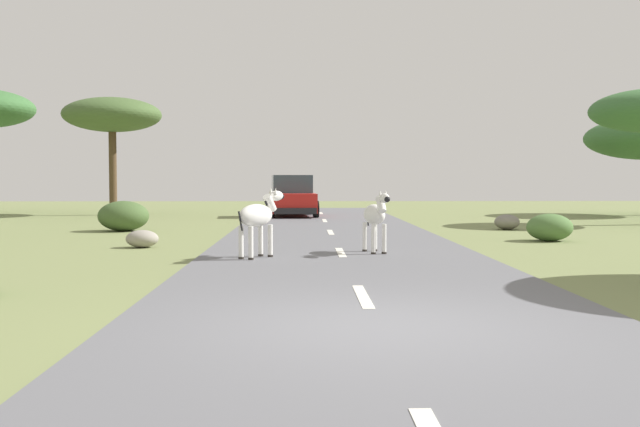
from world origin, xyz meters
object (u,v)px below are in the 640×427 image
Objects in this scene: zebra_0 at (376,215)px; bush_2 at (123,216)px; tree_3 at (112,116)px; rock_0 at (507,222)px; rock_1 at (142,239)px; zebra_1 at (258,216)px; bush_1 at (550,227)px; car_0 at (292,197)px.

bush_2 is (-7.21, 7.46, -0.39)m from zebra_0.
tree_3 reaches higher than rock_0.
zebra_0 reaches higher than rock_1.
zebra_1 reaches higher than bush_1.
car_0 is 9.01m from tree_3.
tree_3 is at bearing 136.92° from bush_1.
bush_2 is (2.87, -10.12, -3.97)m from tree_3.
zebra_0 reaches higher than bush_1.
tree_3 is 3.31× the size of bush_2.
zebra_1 is 16.59m from car_0.
zebra_0 is 1.83× the size of rock_1.
zebra_1 is (-2.48, -0.88, 0.03)m from zebra_0.
tree_3 reaches higher than car_0.
tree_3 reaches higher than zebra_1.
car_0 reaches higher than bush_1.
car_0 is 14.25m from rock_1.
tree_3 is (-8.05, 1.87, 3.60)m from car_0.
zebra_1 reaches higher than bush_2.
bush_1 is at bearing 64.90° from zebra_1.
bush_2 is at bearing 107.69° from rock_1.
zebra_1 is at bearing -149.56° from bush_1.
tree_3 reaches higher than zebra_0.
tree_3 is (-7.61, 18.46, 3.55)m from zebra_1.
rock_0 is (7.51, 8.74, -0.65)m from zebra_1.
bush_1 reaches higher than rock_0.
zebra_1 is at bearing 6.69° from zebra_0.
car_0 is (0.44, 16.59, -0.05)m from zebra_1.
rock_1 is at bearing 71.85° from car_0.
bush_1 is 1.42× the size of rock_0.
zebra_1 is at bearing -67.60° from tree_3.
car_0 reaches higher than zebra_0.
car_0 is 0.85× the size of tree_3.
car_0 is 2.81× the size of bush_2.
tree_3 is 16.91m from rock_1.
car_0 is 3.67× the size of bush_1.
rock_1 is (4.65, -15.70, -4.23)m from tree_3.
zebra_1 is 1.66× the size of rock_0.
bush_1 is 0.76× the size of bush_2.
rock_1 is (-3.40, -13.82, -0.64)m from car_0.
tree_3 is at bearing 105.86° from bush_2.
zebra_0 is 5.79m from rock_1.
rock_0 is at bearing -32.74° from tree_3.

